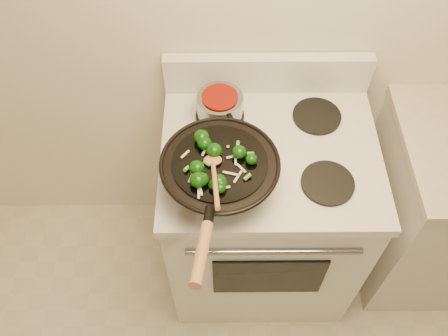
{
  "coord_description": "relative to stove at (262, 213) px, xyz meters",
  "views": [
    {
      "loc": [
        -0.41,
        0.14,
        2.24
      ],
      "look_at": [
        -0.41,
        1.01,
        1.02
      ],
      "focal_mm": 38.0,
      "sensor_mm": 36.0,
      "label": 1
    }
  ],
  "objects": [
    {
      "name": "saucepan",
      "position": [
        -0.18,
        0.15,
        0.51
      ],
      "size": [
        0.17,
        0.26,
        0.1
      ],
      "color": "gray",
      "rests_on": "stove"
    },
    {
      "name": "wooden_spoon",
      "position": [
        -0.2,
        -0.22,
        0.61
      ],
      "size": [
        0.06,
        0.26,
        0.11
      ],
      "color": "#A26E3F",
      "rests_on": "wok"
    },
    {
      "name": "stirfry",
      "position": [
        -0.2,
        -0.18,
        0.6
      ],
      "size": [
        0.24,
        0.25,
        0.05
      ],
      "color": "#0C3508",
      "rests_on": "wok"
    },
    {
      "name": "wok",
      "position": [
        -0.18,
        -0.16,
        0.53
      ],
      "size": [
        0.38,
        0.64,
        0.21
      ],
      "color": "black",
      "rests_on": "stove"
    },
    {
      "name": "stove",
      "position": [
        0.0,
        0.0,
        0.0
      ],
      "size": [
        0.78,
        0.67,
        1.08
      ],
      "color": "silver",
      "rests_on": "ground"
    }
  ]
}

